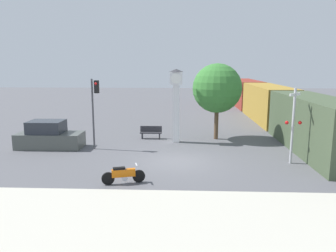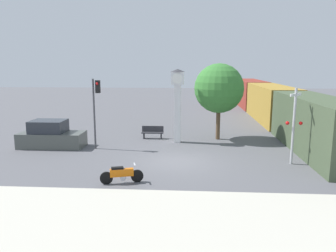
{
  "view_description": "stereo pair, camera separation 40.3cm",
  "coord_description": "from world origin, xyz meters",
  "px_view_note": "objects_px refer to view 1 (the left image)",
  "views": [
    {
      "loc": [
        0.3,
        -17.82,
        5.37
      ],
      "look_at": [
        -0.52,
        0.33,
        1.97
      ],
      "focal_mm": 35.0,
      "sensor_mm": 36.0,
      "label": 1
    },
    {
      "loc": [
        0.7,
        -17.8,
        5.37
      ],
      "look_at": [
        -0.52,
        0.33,
        1.97
      ],
      "focal_mm": 35.0,
      "sensor_mm": 36.0,
      "label": 2
    }
  ],
  "objects_px": {
    "freight_train": "(268,103)",
    "street_tree": "(217,88)",
    "clock_tower": "(176,95)",
    "motorcycle": "(123,175)",
    "traffic_light": "(95,101)",
    "railroad_crossing_signal": "(293,123)",
    "parked_car": "(49,137)",
    "bench": "(151,132)"
  },
  "relations": [
    {
      "from": "clock_tower",
      "to": "freight_train",
      "type": "height_order",
      "value": "clock_tower"
    },
    {
      "from": "clock_tower",
      "to": "motorcycle",
      "type": "bearing_deg",
      "value": -104.99
    },
    {
      "from": "motorcycle",
      "to": "clock_tower",
      "type": "bearing_deg",
      "value": 59.12
    },
    {
      "from": "motorcycle",
      "to": "bench",
      "type": "relative_size",
      "value": 1.22
    },
    {
      "from": "motorcycle",
      "to": "street_tree",
      "type": "bearing_deg",
      "value": 45.55
    },
    {
      "from": "motorcycle",
      "to": "parked_car",
      "type": "distance_m",
      "value": 8.78
    },
    {
      "from": "street_tree",
      "to": "traffic_light",
      "type": "bearing_deg",
      "value": -157.6
    },
    {
      "from": "motorcycle",
      "to": "railroad_crossing_signal",
      "type": "distance_m",
      "value": 9.57
    },
    {
      "from": "bench",
      "to": "freight_train",
      "type": "bearing_deg",
      "value": 38.84
    },
    {
      "from": "freight_train",
      "to": "traffic_light",
      "type": "height_order",
      "value": "traffic_light"
    },
    {
      "from": "railroad_crossing_signal",
      "to": "street_tree",
      "type": "bearing_deg",
      "value": 120.84
    },
    {
      "from": "freight_train",
      "to": "railroad_crossing_signal",
      "type": "bearing_deg",
      "value": -99.0
    },
    {
      "from": "motorcycle",
      "to": "railroad_crossing_signal",
      "type": "xyz_separation_m",
      "value": [
        8.69,
        3.55,
        1.84
      ]
    },
    {
      "from": "traffic_light",
      "to": "railroad_crossing_signal",
      "type": "distance_m",
      "value": 11.89
    },
    {
      "from": "motorcycle",
      "to": "bench",
      "type": "bearing_deg",
      "value": 71.9
    },
    {
      "from": "parked_car",
      "to": "freight_train",
      "type": "bearing_deg",
      "value": 33.84
    },
    {
      "from": "motorcycle",
      "to": "parked_car",
      "type": "bearing_deg",
      "value": 117.63
    },
    {
      "from": "railroad_crossing_signal",
      "to": "parked_car",
      "type": "height_order",
      "value": "railroad_crossing_signal"
    },
    {
      "from": "motorcycle",
      "to": "freight_train",
      "type": "distance_m",
      "value": 21.06
    },
    {
      "from": "motorcycle",
      "to": "freight_train",
      "type": "bearing_deg",
      "value": 42.65
    },
    {
      "from": "railroad_crossing_signal",
      "to": "street_tree",
      "type": "height_order",
      "value": "street_tree"
    },
    {
      "from": "motorcycle",
      "to": "traffic_light",
      "type": "relative_size",
      "value": 0.43
    },
    {
      "from": "freight_train",
      "to": "railroad_crossing_signal",
      "type": "height_order",
      "value": "railroad_crossing_signal"
    },
    {
      "from": "street_tree",
      "to": "motorcycle",
      "type": "bearing_deg",
      "value": -118.56
    },
    {
      "from": "traffic_light",
      "to": "railroad_crossing_signal",
      "type": "bearing_deg",
      "value": -12.71
    },
    {
      "from": "clock_tower",
      "to": "freight_train",
      "type": "bearing_deg",
      "value": 47.65
    },
    {
      "from": "traffic_light",
      "to": "bench",
      "type": "xyz_separation_m",
      "value": [
        3.24,
        3.22,
        -2.61
      ]
    },
    {
      "from": "clock_tower",
      "to": "bench",
      "type": "distance_m",
      "value": 3.56
    },
    {
      "from": "motorcycle",
      "to": "railroad_crossing_signal",
      "type": "relative_size",
      "value": 0.47
    },
    {
      "from": "freight_train",
      "to": "traffic_light",
      "type": "bearing_deg",
      "value": -139.65
    },
    {
      "from": "motorcycle",
      "to": "railroad_crossing_signal",
      "type": "bearing_deg",
      "value": 6.35
    },
    {
      "from": "clock_tower",
      "to": "traffic_light",
      "type": "xyz_separation_m",
      "value": [
        -5.11,
        -2.18,
        -0.24
      ]
    },
    {
      "from": "bench",
      "to": "clock_tower",
      "type": "bearing_deg",
      "value": -29.17
    },
    {
      "from": "freight_train",
      "to": "street_tree",
      "type": "height_order",
      "value": "street_tree"
    },
    {
      "from": "motorcycle",
      "to": "freight_train",
      "type": "height_order",
      "value": "freight_train"
    },
    {
      "from": "traffic_light",
      "to": "street_tree",
      "type": "height_order",
      "value": "street_tree"
    },
    {
      "from": "motorcycle",
      "to": "street_tree",
      "type": "relative_size",
      "value": 0.35
    },
    {
      "from": "motorcycle",
      "to": "clock_tower",
      "type": "relative_size",
      "value": 0.38
    },
    {
      "from": "traffic_light",
      "to": "parked_car",
      "type": "height_order",
      "value": "traffic_light"
    },
    {
      "from": "bench",
      "to": "parked_car",
      "type": "relative_size",
      "value": 0.38
    },
    {
      "from": "motorcycle",
      "to": "freight_train",
      "type": "xyz_separation_m",
      "value": [
        10.97,
        17.93,
        1.28
      ]
    },
    {
      "from": "clock_tower",
      "to": "street_tree",
      "type": "relative_size",
      "value": 0.93
    }
  ]
}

